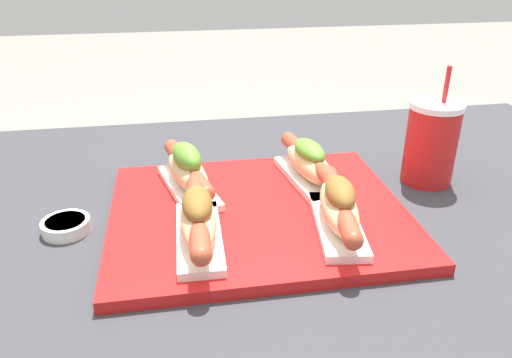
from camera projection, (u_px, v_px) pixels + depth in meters
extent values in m
cube|color=red|center=(258.00, 213.00, 0.77)|extent=(0.45, 0.37, 0.02)
cube|color=white|center=(199.00, 237.00, 0.68)|extent=(0.06, 0.18, 0.01)
ellipsoid|color=#E5C184|center=(198.00, 219.00, 0.67)|extent=(0.05, 0.16, 0.04)
cylinder|color=#AD472D|center=(198.00, 215.00, 0.66)|extent=(0.03, 0.19, 0.03)
sphere|color=#AD472D|center=(201.00, 256.00, 0.58)|extent=(0.03, 0.03, 0.03)
sphere|color=#AD472D|center=(195.00, 183.00, 0.75)|extent=(0.03, 0.03, 0.03)
ellipsoid|color=brown|center=(197.00, 204.00, 0.66)|extent=(0.04, 0.09, 0.03)
cube|color=white|center=(337.00, 224.00, 0.71)|extent=(0.08, 0.18, 0.01)
ellipsoid|color=#E5C184|center=(339.00, 207.00, 0.70)|extent=(0.07, 0.16, 0.04)
cylinder|color=#AD472D|center=(339.00, 203.00, 0.69)|extent=(0.05, 0.19, 0.03)
sphere|color=#AD472D|center=(353.00, 240.00, 0.61)|extent=(0.03, 0.03, 0.03)
sphere|color=#AD472D|center=(328.00, 173.00, 0.78)|extent=(0.03, 0.03, 0.03)
ellipsoid|color=brown|center=(340.00, 192.00, 0.69)|extent=(0.05, 0.09, 0.03)
cube|color=white|center=(189.00, 187.00, 0.81)|extent=(0.10, 0.19, 0.01)
ellipsoid|color=#E5C184|center=(188.00, 172.00, 0.80)|extent=(0.08, 0.16, 0.04)
cylinder|color=#AD472D|center=(187.00, 168.00, 0.80)|extent=(0.07, 0.19, 0.03)
sphere|color=#AD472D|center=(207.00, 193.00, 0.72)|extent=(0.03, 0.03, 0.03)
sphere|color=#AD472D|center=(172.00, 147.00, 0.87)|extent=(0.03, 0.03, 0.03)
ellipsoid|color=#5B992D|center=(187.00, 157.00, 0.79)|extent=(0.06, 0.09, 0.04)
cube|color=white|center=(308.00, 178.00, 0.84)|extent=(0.08, 0.18, 0.01)
ellipsoid|color=#E5C184|center=(309.00, 163.00, 0.83)|extent=(0.07, 0.16, 0.04)
cylinder|color=#AD472D|center=(309.00, 159.00, 0.83)|extent=(0.05, 0.19, 0.03)
sphere|color=#AD472D|center=(334.00, 184.00, 0.75)|extent=(0.03, 0.03, 0.03)
sphere|color=#AD472D|center=(288.00, 139.00, 0.91)|extent=(0.03, 0.03, 0.03)
ellipsoid|color=#5B992D|center=(309.00, 151.00, 0.82)|extent=(0.05, 0.09, 0.03)
cylinder|color=white|center=(66.00, 226.00, 0.73)|extent=(0.07, 0.07, 0.02)
cylinder|color=beige|center=(65.00, 222.00, 0.73)|extent=(0.06, 0.06, 0.01)
cylinder|color=red|center=(430.00, 146.00, 0.86)|extent=(0.09, 0.09, 0.13)
cylinder|color=white|center=(437.00, 105.00, 0.83)|extent=(0.09, 0.09, 0.01)
cylinder|color=red|center=(447.00, 84.00, 0.81)|extent=(0.01, 0.01, 0.06)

